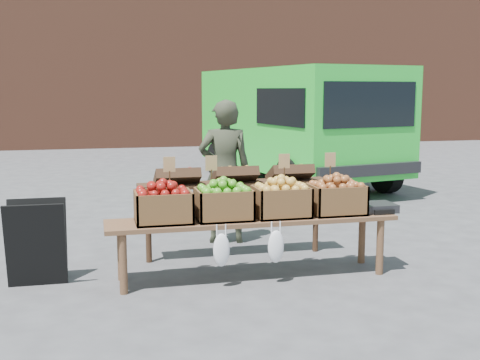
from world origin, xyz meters
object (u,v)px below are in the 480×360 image
object	(u,v)px
crate_golden_apples	(163,207)
crate_red_apples	(281,202)
delivery_van	(296,127)
crate_russet_pears	(224,204)
crate_green_apples	(336,199)
display_bench	(253,247)
back_table	(235,208)
chalkboard_sign	(37,243)
vendor	(225,172)
weighing_scale	(377,207)

from	to	relation	value
crate_golden_apples	crate_red_apples	size ratio (longest dim) A/B	1.00
delivery_van	crate_russet_pears	bearing A→B (deg)	-126.62
crate_golden_apples	crate_russet_pears	bearing A→B (deg)	0.00
crate_green_apples	display_bench	bearing A→B (deg)	180.00
back_table	crate_golden_apples	distance (m)	1.11
delivery_van	chalkboard_sign	world-z (taller)	delivery_van
crate_russet_pears	vendor	bearing A→B (deg)	77.39
weighing_scale	vendor	bearing A→B (deg)	132.17
crate_green_apples	chalkboard_sign	bearing A→B (deg)	175.28
crate_red_apples	vendor	bearing A→B (deg)	100.41
vendor	weighing_scale	xyz separation A→B (m)	(1.22, -1.35, -0.21)
crate_green_apples	weighing_scale	bearing A→B (deg)	0.00
vendor	chalkboard_sign	distance (m)	2.30
back_table	display_bench	xyz separation A→B (m)	(0.00, -0.72, -0.24)
crate_golden_apples	weighing_scale	bearing A→B (deg)	0.00
crate_golden_apples	crate_green_apples	bearing A→B (deg)	0.00
vendor	crate_green_apples	size ratio (longest dim) A/B	3.27
delivery_van	chalkboard_sign	distance (m)	6.53
delivery_van	back_table	size ratio (longest dim) A/B	2.24
display_bench	crate_green_apples	distance (m)	0.93
back_table	weighing_scale	bearing A→B (deg)	-29.88
delivery_van	crate_red_apples	bearing A→B (deg)	-121.50
display_bench	delivery_van	bearing A→B (deg)	67.25
vendor	chalkboard_sign	xyz separation A→B (m)	(-1.97, -1.12, -0.43)
back_table	crate_red_apples	xyz separation A→B (m)	(0.28, -0.72, 0.19)
chalkboard_sign	crate_golden_apples	distance (m)	1.18
delivery_van	weighing_scale	bearing A→B (deg)	-111.59
delivery_van	crate_green_apples	bearing A→B (deg)	-116.02
delivery_van	weighing_scale	xyz separation A→B (m)	(-0.95, -5.23, -0.44)
crate_green_apples	weighing_scale	distance (m)	0.44
crate_russet_pears	crate_golden_apples	bearing A→B (deg)	180.00
delivery_van	crate_green_apples	distance (m)	5.42
display_bench	crate_golden_apples	xyz separation A→B (m)	(-0.83, 0.00, 0.42)
chalkboard_sign	back_table	world-z (taller)	back_table
vendor	crate_green_apples	world-z (taller)	vendor
vendor	crate_russet_pears	xyz separation A→B (m)	(-0.30, -1.35, -0.11)
delivery_van	display_bench	size ratio (longest dim) A/B	1.74
back_table	crate_russet_pears	bearing A→B (deg)	-110.70
vendor	weighing_scale	bearing A→B (deg)	142.73
crate_red_apples	chalkboard_sign	bearing A→B (deg)	174.11
delivery_van	crate_russet_pears	xyz separation A→B (m)	(-2.47, -5.23, -0.34)
vendor	chalkboard_sign	bearing A→B (deg)	40.28
crate_golden_apples	crate_green_apples	xyz separation A→B (m)	(1.65, 0.00, 0.00)
delivery_van	crate_green_apples	world-z (taller)	delivery_van
vendor	display_bench	bearing A→B (deg)	99.41
crate_green_apples	back_table	bearing A→B (deg)	138.99
vendor	crate_russet_pears	world-z (taller)	vendor
display_bench	chalkboard_sign	bearing A→B (deg)	173.28
vendor	crate_green_apples	bearing A→B (deg)	131.14
crate_green_apples	weighing_scale	world-z (taller)	crate_green_apples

